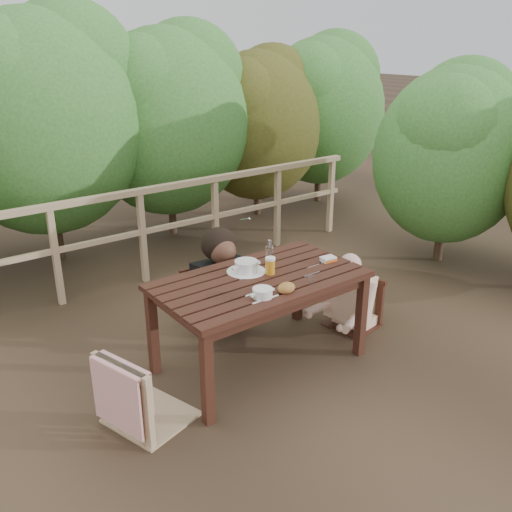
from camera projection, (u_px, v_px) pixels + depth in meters
ground at (260, 362)px, 4.42m from camera, size 60.00×60.00×0.00m
table at (260, 322)px, 4.29m from camera, size 1.57×0.88×0.73m
chair_left at (146, 353)px, 3.59m from camera, size 0.63×0.63×1.02m
chair_far at (211, 275)px, 4.94m from camera, size 0.47×0.47×0.88m
chair_right at (355, 283)px, 4.85m from camera, size 0.46×0.46×0.82m
woman at (209, 247)px, 4.86m from camera, size 0.62×0.74×1.41m
diner_right at (359, 264)px, 4.80m from camera, size 0.65×0.56×1.18m
railing at (143, 236)px, 5.72m from camera, size 5.60×0.10×1.01m
hedge_row at (118, 86)px, 6.32m from camera, size 6.60×1.60×3.80m
soup_near at (262, 294)px, 3.83m from camera, size 0.24×0.24×0.08m
soup_far at (246, 267)px, 4.25m from camera, size 0.30×0.30×0.10m
bread_roll at (286, 288)px, 3.92m from camera, size 0.14×0.11×0.08m
beer_glass at (270, 266)px, 4.20m from camera, size 0.08×0.08×0.15m
bottle at (269, 256)px, 4.25m from camera, size 0.06×0.06×0.26m
tumbler at (310, 280)px, 4.05m from camera, size 0.06×0.06×0.08m
butter_tub at (328, 260)px, 4.45m from camera, size 0.13×0.10×0.05m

